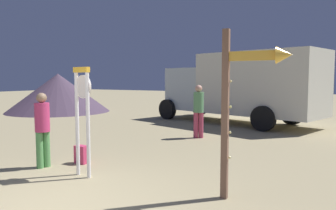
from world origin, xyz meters
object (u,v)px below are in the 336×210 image
at_px(person_distant, 199,108).
at_px(dome_tent, 58,93).
at_px(arrow_sign, 246,91).
at_px(person_near_clock, 42,126).
at_px(standing_clock, 83,110).
at_px(box_truck_near, 243,85).
at_px(backpack, 82,155).

distance_m(person_distant, dome_tent, 10.75).
height_order(arrow_sign, person_near_clock, arrow_sign).
bearing_deg(standing_clock, person_near_clock, 177.91).
xyz_separation_m(standing_clock, box_truck_near, (0.57, 8.59, 0.30)).
height_order(standing_clock, dome_tent, dome_tent).
bearing_deg(backpack, arrow_sign, -6.92).
height_order(backpack, box_truck_near, box_truck_near).
relative_size(standing_clock, arrow_sign, 0.80).
bearing_deg(arrow_sign, dome_tent, 147.68).
bearing_deg(dome_tent, backpack, -40.08).
xyz_separation_m(backpack, box_truck_near, (1.28, 7.92, 1.38)).
xyz_separation_m(standing_clock, person_near_clock, (-1.17, 0.04, -0.40)).
bearing_deg(person_near_clock, person_distant, 72.71).
bearing_deg(backpack, standing_clock, -43.74).
distance_m(standing_clock, person_near_clock, 1.24).
relative_size(standing_clock, backpack, 5.25).
bearing_deg(backpack, dome_tent, 139.92).
xyz_separation_m(backpack, person_distant, (1.00, 4.07, 0.73)).
bearing_deg(person_near_clock, standing_clock, -2.09).
distance_m(person_near_clock, person_distant, 4.92).
bearing_deg(backpack, person_near_clock, -126.06).
distance_m(arrow_sign, box_truck_near, 8.72).
distance_m(backpack, box_truck_near, 8.14).
bearing_deg(dome_tent, arrow_sign, -32.32).
bearing_deg(person_distant, backpack, -103.84).
relative_size(arrow_sign, backpack, 6.58).
bearing_deg(person_distant, person_near_clock, -107.29).
bearing_deg(standing_clock, box_truck_near, 86.18).
bearing_deg(backpack, box_truck_near, 80.82).
xyz_separation_m(standing_clock, dome_tent, (-9.83, 8.36, -0.21)).
bearing_deg(person_distant, box_truck_near, 85.87).
bearing_deg(person_near_clock, backpack, 53.94).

